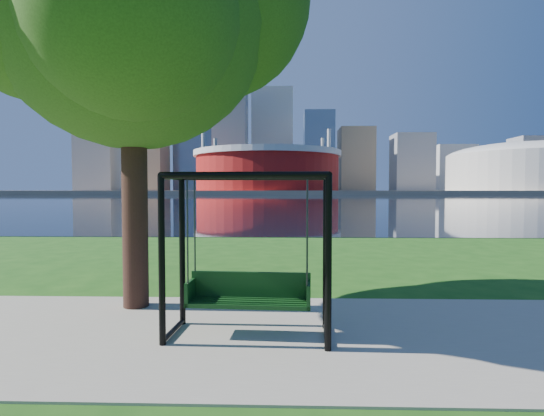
{
  "coord_description": "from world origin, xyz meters",
  "views": [
    {
      "loc": [
        -0.1,
        -6.43,
        2.06
      ],
      "look_at": [
        -0.29,
        0.0,
        1.8
      ],
      "focal_mm": 28.0,
      "sensor_mm": 36.0,
      "label": 1
    }
  ],
  "objects": [
    {
      "name": "ground",
      "position": [
        0.0,
        0.0,
        0.0
      ],
      "size": [
        900.0,
        900.0,
        0.0
      ],
      "primitive_type": "plane",
      "color": "#1E5114",
      "rests_on": "ground"
    },
    {
      "name": "path",
      "position": [
        0.0,
        -0.5,
        0.01
      ],
      "size": [
        120.0,
        4.0,
        0.03
      ],
      "primitive_type": "cube",
      "color": "#9E937F",
      "rests_on": "ground"
    },
    {
      "name": "river",
      "position": [
        0.0,
        102.0,
        0.01
      ],
      "size": [
        900.0,
        180.0,
        0.02
      ],
      "primitive_type": "cube",
      "color": "black",
      "rests_on": "ground"
    },
    {
      "name": "far_bank",
      "position": [
        0.0,
        306.0,
        1.0
      ],
      "size": [
        900.0,
        228.0,
        2.0
      ],
      "primitive_type": "cube",
      "color": "#937F60",
      "rests_on": "ground"
    },
    {
      "name": "stadium",
      "position": [
        -10.0,
        235.0,
        14.23
      ],
      "size": [
        83.0,
        83.0,
        32.0
      ],
      "color": "maroon",
      "rests_on": "far_bank"
    },
    {
      "name": "arena",
      "position": [
        135.0,
        235.0,
        15.87
      ],
      "size": [
        84.0,
        84.0,
        26.56
      ],
      "color": "beige",
      "rests_on": "far_bank"
    },
    {
      "name": "skyline",
      "position": [
        -4.27,
        319.39,
        35.89
      ],
      "size": [
        392.0,
        66.0,
        96.5
      ],
      "color": "gray",
      "rests_on": "far_bank"
    },
    {
      "name": "swing",
      "position": [
        -0.6,
        -0.57,
        1.11
      ],
      "size": [
        2.3,
        1.11,
        2.3
      ],
      "rotation": [
        0.0,
        0.0,
        -0.06
      ],
      "color": "black",
      "rests_on": "ground"
    },
    {
      "name": "park_tree",
      "position": [
        -2.76,
        0.91,
        5.3
      ],
      "size": [
        6.14,
        5.55,
        7.63
      ],
      "color": "black",
      "rests_on": "ground"
    }
  ]
}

